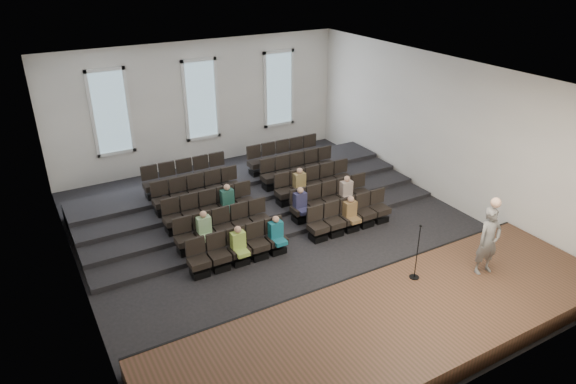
% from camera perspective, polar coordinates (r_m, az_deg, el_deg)
% --- Properties ---
extents(ground, '(14.00, 14.00, 0.00)m').
position_cam_1_polar(ground, '(16.05, -0.01, -5.00)').
color(ground, black).
rests_on(ground, ground).
extents(ceiling, '(12.00, 14.00, 0.02)m').
position_cam_1_polar(ceiling, '(14.17, -0.01, 12.72)').
color(ceiling, white).
rests_on(ceiling, ground).
extents(wall_back, '(12.00, 0.04, 5.00)m').
position_cam_1_polar(wall_back, '(20.99, -9.65, 9.58)').
color(wall_back, white).
rests_on(wall_back, ground).
extents(wall_front, '(12.00, 0.04, 5.00)m').
position_cam_1_polar(wall_front, '(10.18, 20.24, -10.07)').
color(wall_front, white).
rests_on(wall_front, ground).
extents(wall_left, '(0.04, 14.00, 5.00)m').
position_cam_1_polar(wall_left, '(13.30, -23.19, -1.84)').
color(wall_left, white).
rests_on(wall_left, ground).
extents(wall_right, '(0.04, 14.00, 5.00)m').
position_cam_1_polar(wall_right, '(18.47, 16.56, 6.66)').
color(wall_right, white).
rests_on(wall_right, ground).
extents(stage, '(11.80, 3.60, 0.50)m').
position_cam_1_polar(stage, '(12.53, 11.97, -14.27)').
color(stage, '#513022').
rests_on(stage, ground).
extents(stage_lip, '(11.80, 0.06, 0.52)m').
position_cam_1_polar(stage_lip, '(13.58, 7.06, -10.27)').
color(stage_lip, black).
rests_on(stage_lip, ground).
extents(risers, '(11.80, 4.80, 0.60)m').
position_cam_1_polar(risers, '(18.45, -4.88, -0.09)').
color(risers, black).
rests_on(risers, ground).
extents(seating_rows, '(6.80, 4.70, 1.67)m').
position_cam_1_polar(seating_rows, '(16.92, -2.59, -0.69)').
color(seating_rows, black).
rests_on(seating_rows, ground).
extents(windows, '(8.44, 0.10, 3.24)m').
position_cam_1_polar(windows, '(20.88, -9.63, 10.06)').
color(windows, white).
rests_on(windows, wall_back).
extents(audience, '(5.45, 2.64, 1.10)m').
position_cam_1_polar(audience, '(15.90, -0.58, -1.97)').
color(audience, '#99BB4B').
rests_on(audience, seating_rows).
extents(speaker, '(0.72, 0.51, 1.85)m').
position_cam_1_polar(speaker, '(14.03, 21.38, -5.07)').
color(speaker, slate).
rests_on(speaker, stage).
extents(mic_stand, '(0.26, 0.26, 1.55)m').
position_cam_1_polar(mic_stand, '(13.48, 14.04, -7.58)').
color(mic_stand, black).
rests_on(mic_stand, stage).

